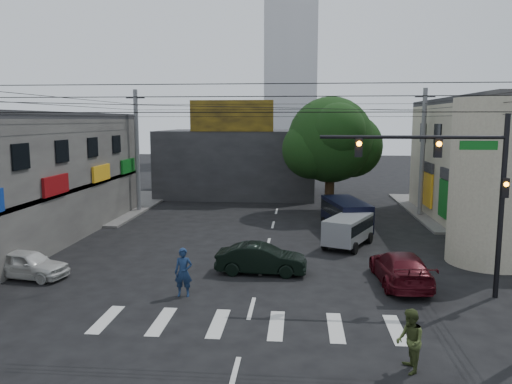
# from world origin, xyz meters

# --- Properties ---
(ground) EXTENTS (160.00, 160.00, 0.00)m
(ground) POSITION_xyz_m (0.00, 0.00, 0.00)
(ground) COLOR black
(ground) RESTS_ON ground
(sidewalk_far_left) EXTENTS (16.00, 16.00, 0.15)m
(sidewalk_far_left) POSITION_xyz_m (-18.00, 18.00, 0.07)
(sidewalk_far_left) COLOR #514F4C
(sidewalk_far_left) RESTS_ON ground
(corner_column) EXTENTS (4.00, 4.00, 8.00)m
(corner_column) POSITION_xyz_m (11.00, 4.00, 4.00)
(corner_column) COLOR gray
(corner_column) RESTS_ON ground
(building_far) EXTENTS (14.00, 10.00, 6.00)m
(building_far) POSITION_xyz_m (-4.00, 26.00, 3.00)
(building_far) COLOR #232326
(building_far) RESTS_ON ground
(billboard) EXTENTS (7.00, 0.30, 2.60)m
(billboard) POSITION_xyz_m (-4.00, 21.10, 7.30)
(billboard) COLOR olive
(billboard) RESTS_ON building_far
(tower_distant) EXTENTS (9.00, 9.00, 44.00)m
(tower_distant) POSITION_xyz_m (0.00, 70.00, 22.00)
(tower_distant) COLOR silver
(tower_distant) RESTS_ON ground
(street_tree) EXTENTS (6.40, 6.40, 8.70)m
(street_tree) POSITION_xyz_m (4.00, 17.00, 5.47)
(street_tree) COLOR black
(street_tree) RESTS_ON ground
(traffic_gantry) EXTENTS (7.10, 0.35, 7.20)m
(traffic_gantry) POSITION_xyz_m (7.82, -1.00, 4.83)
(traffic_gantry) COLOR black
(traffic_gantry) RESTS_ON ground
(utility_pole_far_left) EXTENTS (0.32, 0.32, 9.20)m
(utility_pole_far_left) POSITION_xyz_m (-10.50, 16.00, 4.60)
(utility_pole_far_left) COLOR #59595B
(utility_pole_far_left) RESTS_ON ground
(utility_pole_far_right) EXTENTS (0.32, 0.32, 9.20)m
(utility_pole_far_right) POSITION_xyz_m (10.50, 16.00, 4.60)
(utility_pole_far_right) COLOR #59595B
(utility_pole_far_right) RESTS_ON ground
(dark_sedan) EXTENTS (1.77, 4.23, 1.35)m
(dark_sedan) POSITION_xyz_m (0.03, 1.31, 0.68)
(dark_sedan) COLOR black
(dark_sedan) RESTS_ON ground
(white_compact) EXTENTS (2.80, 4.21, 1.25)m
(white_compact) POSITION_xyz_m (-10.23, -0.25, 0.63)
(white_compact) COLOR silver
(white_compact) RESTS_ON ground
(maroon_sedan) EXTENTS (2.44, 5.03, 1.40)m
(maroon_sedan) POSITION_xyz_m (6.07, 0.36, 0.70)
(maroon_sedan) COLOR #3C080F
(maroon_sedan) RESTS_ON ground
(silver_minivan) EXTENTS (5.16, 4.60, 1.69)m
(silver_minivan) POSITION_xyz_m (4.44, 6.58, 0.84)
(silver_minivan) COLOR #92949A
(silver_minivan) RESTS_ON ground
(navy_van) EXTENTS (5.76, 3.93, 1.99)m
(navy_van) POSITION_xyz_m (4.64, 10.36, 1.00)
(navy_van) COLOR black
(navy_van) RESTS_ON ground
(traffic_officer) EXTENTS (0.75, 0.52, 1.95)m
(traffic_officer) POSITION_xyz_m (-2.81, -1.92, 0.97)
(traffic_officer) COLOR #132545
(traffic_officer) RESTS_ON ground
(pedestrian_olive) EXTENTS (0.92, 0.74, 1.80)m
(pedestrian_olive) POSITION_xyz_m (4.82, -7.31, 0.90)
(pedestrian_olive) COLOR #38431F
(pedestrian_olive) RESTS_ON ground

